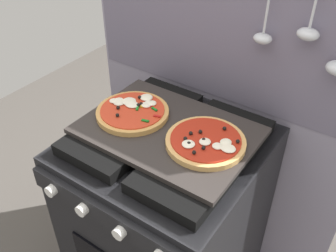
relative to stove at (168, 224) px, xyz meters
The scene contains 5 objects.
kitchen_backsplash 0.48m from the stove, 89.49° to the left, with size 1.10×0.09×1.55m.
stove is the anchor object (origin of this frame).
baking_tray 0.46m from the stove, 90.00° to the left, with size 0.54×0.38×0.02m, color #2D2826.
pizza_left 0.50m from the stove, behind, with size 0.24×0.24×0.03m.
pizza_right 0.50m from the stove, ahead, with size 0.24×0.24×0.03m.
Camera 1 is at (0.54, -0.78, 1.64)m, focal length 40.54 mm.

